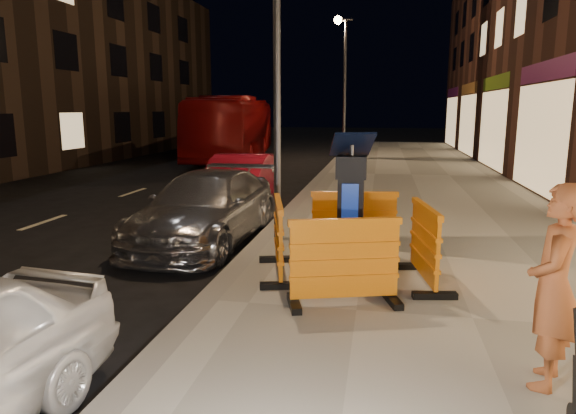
% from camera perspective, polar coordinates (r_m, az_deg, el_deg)
% --- Properties ---
extents(ground_plane, '(120.00, 120.00, 0.00)m').
position_cam_1_polar(ground_plane, '(6.26, -9.06, -11.41)').
color(ground_plane, black).
rests_on(ground_plane, ground).
extents(sidewalk, '(6.00, 60.00, 0.15)m').
position_cam_1_polar(sidewalk, '(6.00, 19.77, -12.19)').
color(sidewalk, gray).
rests_on(sidewalk, ground).
extents(kerb, '(0.30, 60.00, 0.15)m').
position_cam_1_polar(kerb, '(6.24, -9.08, -10.77)').
color(kerb, slate).
rests_on(kerb, ground).
extents(parking_kiosk, '(0.68, 0.68, 1.81)m').
position_cam_1_polar(parking_kiosk, '(6.68, 6.96, -0.47)').
color(parking_kiosk, black).
rests_on(parking_kiosk, sidewalk).
extents(barrier_front, '(1.40, 0.89, 1.01)m').
position_cam_1_polar(barrier_front, '(5.86, 6.29, -6.12)').
color(barrier_front, orange).
rests_on(barrier_front, sidewalk).
extents(barrier_back, '(1.36, 0.73, 1.01)m').
position_cam_1_polar(barrier_back, '(7.69, 7.33, -2.02)').
color(barrier_back, orange).
rests_on(barrier_back, sidewalk).
extents(barrier_kerbside, '(0.83, 1.39, 1.01)m').
position_cam_1_polar(barrier_kerbside, '(6.89, -1.04, -3.46)').
color(barrier_kerbside, orange).
rests_on(barrier_kerbside, sidewalk).
extents(barrier_bldgside, '(0.75, 1.37, 1.01)m').
position_cam_1_polar(barrier_bldgside, '(6.78, 14.93, -4.06)').
color(barrier_bldgside, orange).
rests_on(barrier_bldgside, sidewalk).
extents(car_silver, '(1.97, 4.36, 1.24)m').
position_cam_1_polar(car_silver, '(9.39, -9.01, -3.82)').
color(car_silver, '#A9A9AE').
rests_on(car_silver, ground).
extents(car_red, '(1.41, 3.86, 1.26)m').
position_cam_1_polar(car_red, '(12.57, -5.31, 0.01)').
color(car_red, maroon).
rests_on(car_red, ground).
extents(bus_doubledecker, '(3.59, 10.61, 2.90)m').
position_cam_1_polar(bus_doubledecker, '(24.32, -6.00, 5.26)').
color(bus_doubledecker, maroon).
rests_on(bus_doubledecker, ground).
extents(man, '(0.58, 0.71, 1.66)m').
position_cam_1_polar(man, '(4.60, 27.44, -7.88)').
color(man, '#A3522B').
rests_on(man, sidewalk).
extents(street_lamp_mid, '(0.12, 0.12, 6.00)m').
position_cam_1_polar(street_lamp_mid, '(8.66, -1.24, 16.11)').
color(street_lamp_mid, '#3F3F44').
rests_on(street_lamp_mid, sidewalk).
extents(street_lamp_far, '(0.12, 0.12, 6.00)m').
position_cam_1_polar(street_lamp_far, '(23.53, 6.31, 12.75)').
color(street_lamp_far, '#3F3F44').
rests_on(street_lamp_far, sidewalk).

